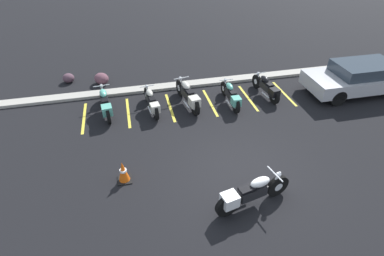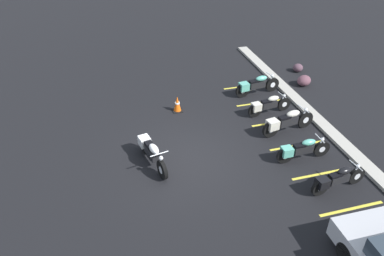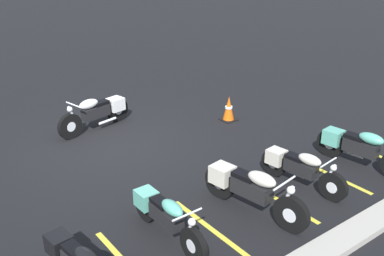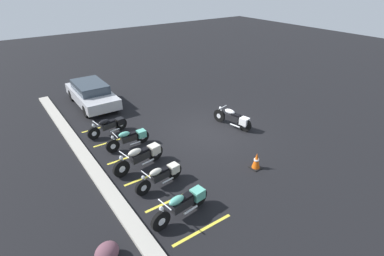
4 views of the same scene
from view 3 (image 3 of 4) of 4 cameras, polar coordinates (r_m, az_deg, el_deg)
name	(u,v)px [view 3 (image 3 of 4)]	position (r m, az deg, el deg)	size (l,w,h in m)	color
ground	(113,145)	(11.04, -10.05, -2.15)	(60.00, 60.00, 0.00)	black
motorcycle_white_featured	(98,112)	(11.93, -11.87, 2.04)	(2.16, 0.79, 0.86)	black
parked_bike_0	(358,147)	(10.38, 20.33, -2.26)	(0.66, 2.16, 0.85)	black
parked_bike_1	(298,167)	(9.25, 13.35, -4.86)	(0.60, 1.95, 0.77)	black
parked_bike_2	(249,188)	(8.24, 7.22, -7.58)	(0.74, 2.24, 0.89)	black
parked_bike_3	(164,215)	(7.57, -3.54, -10.95)	(0.56, 1.98, 0.78)	black
traffic_cone	(229,109)	(12.27, 4.68, 2.40)	(0.40, 0.40, 0.68)	black
stall_line_0	(372,153)	(11.29, 21.90, -2.99)	(0.10, 2.10, 0.00)	gold
stall_line_1	(328,174)	(10.04, 16.93, -5.55)	(0.10, 2.10, 0.00)	gold
stall_line_2	(276,198)	(8.92, 10.56, -8.74)	(0.10, 2.10, 0.00)	gold
stall_line_3	(211,228)	(7.97, 2.37, -12.61)	(0.10, 2.10, 0.00)	gold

